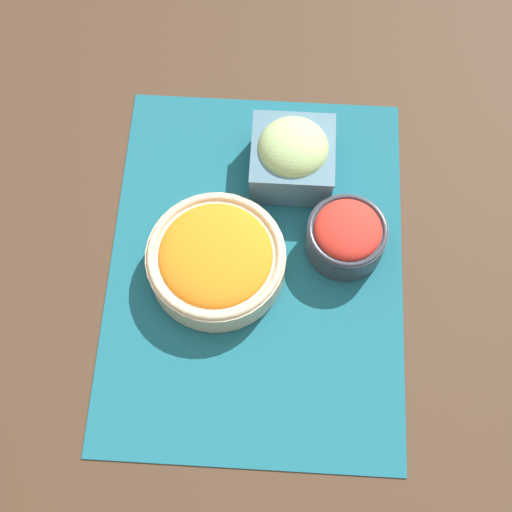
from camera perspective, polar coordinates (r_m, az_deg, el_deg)
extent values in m
plane|color=#422D1E|center=(1.01, 0.00, -0.75)|extent=(3.00, 3.00, 0.00)
cube|color=#195B6B|center=(1.01, 0.00, -0.71)|extent=(0.56, 0.41, 0.00)
cylinder|color=beige|center=(0.98, -3.18, -0.44)|extent=(0.19, 0.19, 0.05)
torus|color=beige|center=(0.96, -3.25, 0.09)|extent=(0.19, 0.19, 0.01)
ellipsoid|color=orange|center=(0.96, -3.25, 0.09)|extent=(0.16, 0.16, 0.03)
cylinder|color=#333842|center=(1.00, 7.19, 1.45)|extent=(0.11, 0.11, 0.05)
torus|color=#333842|center=(0.98, 7.37, 2.08)|extent=(0.11, 0.11, 0.01)
ellipsoid|color=red|center=(0.98, 7.37, 2.08)|extent=(0.09, 0.09, 0.03)
cube|color=slate|center=(1.05, 2.91, 7.66)|extent=(0.12, 0.12, 0.06)
cube|color=slate|center=(1.02, 3.00, 8.64)|extent=(0.12, 0.12, 0.00)
ellipsoid|color=#A8CC7F|center=(1.02, 2.99, 8.58)|extent=(0.10, 0.10, 0.06)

